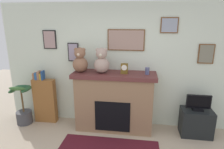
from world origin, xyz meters
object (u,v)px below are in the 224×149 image
at_px(teddy_bear_brown, 102,62).
at_px(bookshelf, 45,99).
at_px(television, 198,103).
at_px(teddy_bear_grey, 80,61).
at_px(tv_stand, 196,122).
at_px(candle_jar, 147,71).
at_px(fireplace, 114,101).
at_px(potted_plant, 23,110).
at_px(mantel_clock, 124,69).

bearing_deg(teddy_bear_brown, bookshelf, 176.25).
height_order(television, teddy_bear_brown, teddy_bear_brown).
bearing_deg(teddy_bear_grey, tv_stand, -0.31).
xyz_separation_m(bookshelf, television, (3.24, -0.10, 0.16)).
xyz_separation_m(tv_stand, teddy_bear_brown, (-1.91, 0.01, 1.18)).
bearing_deg(candle_jar, teddy_bear_brown, -179.96).
distance_m(fireplace, bookshelf, 1.58).
relative_size(bookshelf, potted_plant, 1.31).
distance_m(television, mantel_clock, 1.59).
relative_size(potted_plant, candle_jar, 6.56).
bearing_deg(mantel_clock, television, -0.53).
height_order(fireplace, potted_plant, fireplace).
height_order(potted_plant, mantel_clock, mantel_clock).
xyz_separation_m(television, mantel_clock, (-1.46, 0.01, 0.64)).
xyz_separation_m(mantel_clock, teddy_bear_brown, (-0.45, 0.00, 0.13)).
xyz_separation_m(fireplace, mantel_clock, (0.20, -0.02, 0.71)).
height_order(tv_stand, television, television).
height_order(tv_stand, teddy_bear_grey, teddy_bear_grey).
bearing_deg(fireplace, candle_jar, -1.57).
xyz_separation_m(candle_jar, mantel_clock, (-0.45, -0.00, 0.03)).
bearing_deg(potted_plant, bookshelf, 20.35).
height_order(television, candle_jar, candle_jar).
distance_m(potted_plant, television, 3.70).
relative_size(television, teddy_bear_brown, 0.93).
bearing_deg(teddy_bear_grey, bookshelf, 174.41).
xyz_separation_m(fireplace, television, (1.66, -0.03, 0.07)).
relative_size(fireplace, mantel_clock, 8.40).
bearing_deg(teddy_bear_brown, teddy_bear_grey, 180.00).
bearing_deg(teddy_bear_grey, potted_plant, -176.67).
relative_size(bookshelf, mantel_clock, 5.97).
xyz_separation_m(tv_stand, mantel_clock, (-1.46, 0.01, 1.06)).
bearing_deg(television, candle_jar, 179.16).
distance_m(fireplace, mantel_clock, 0.74).
height_order(bookshelf, teddy_bear_grey, teddy_bear_grey).
relative_size(potted_plant, television, 1.96).
relative_size(tv_stand, candle_jar, 4.31).
bearing_deg(teddy_bear_grey, teddy_bear_brown, -0.00).
xyz_separation_m(potted_plant, tv_stand, (3.68, 0.06, -0.06)).
xyz_separation_m(tv_stand, television, (0.00, -0.00, 0.42)).
height_order(fireplace, teddy_bear_grey, teddy_bear_grey).
distance_m(mantel_clock, teddy_bear_grey, 0.90).
distance_m(bookshelf, television, 3.24).
bearing_deg(fireplace, bookshelf, 177.51).
bearing_deg(potted_plant, television, 0.99).
distance_m(tv_stand, mantel_clock, 1.80).
bearing_deg(television, tv_stand, 90.00).
xyz_separation_m(television, candle_jar, (-1.01, 0.01, 0.61)).
bearing_deg(mantel_clock, potted_plant, -178.02).
xyz_separation_m(potted_plant, teddy_bear_brown, (1.77, 0.08, 1.12)).
height_order(mantel_clock, teddy_bear_brown, teddy_bear_brown).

